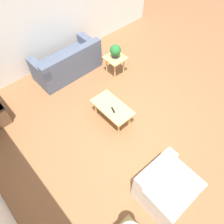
# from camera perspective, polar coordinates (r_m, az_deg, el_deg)

# --- Properties ---
(ground_plane) EXTENTS (14.00, 14.00, 0.00)m
(ground_plane) POSITION_cam_1_polar(r_m,az_deg,el_deg) (5.11, 4.94, -2.19)
(ground_plane) COLOR #8E5B38
(wall_right) EXTENTS (0.12, 7.20, 2.70)m
(wall_right) POSITION_cam_1_polar(r_m,az_deg,el_deg) (6.15, -16.55, 23.22)
(wall_right) COLOR white
(wall_right) RESTS_ON ground_plane
(sofa) EXTENTS (0.85, 1.78, 0.83)m
(sofa) POSITION_cam_1_polar(r_m,az_deg,el_deg) (6.11, -11.46, 12.30)
(sofa) COLOR #4C566B
(sofa) RESTS_ON ground_plane
(armchair) EXTENTS (0.85, 0.89, 0.77)m
(armchair) POSITION_cam_1_polar(r_m,az_deg,el_deg) (4.13, 13.55, -18.74)
(armchair) COLOR silver
(armchair) RESTS_ON ground_plane
(coffee_table) EXTENTS (0.95, 0.51, 0.46)m
(coffee_table) POSITION_cam_1_polar(r_m,az_deg,el_deg) (4.80, 0.07, 0.95)
(coffee_table) COLOR tan
(coffee_table) RESTS_ON ground_plane
(side_table_plant) EXTENTS (0.49, 0.49, 0.54)m
(side_table_plant) POSITION_cam_1_polar(r_m,az_deg,el_deg) (5.90, 0.86, 13.38)
(side_table_plant) COLOR tan
(side_table_plant) RESTS_ON ground_plane
(potted_plant) EXTENTS (0.29, 0.29, 0.36)m
(potted_plant) POSITION_cam_1_polar(r_m,az_deg,el_deg) (5.72, 0.90, 15.70)
(potted_plant) COLOR #333338
(potted_plant) RESTS_ON side_table_plant
(remote_control) EXTENTS (0.16, 0.09, 0.02)m
(remote_control) POSITION_cam_1_polar(r_m,az_deg,el_deg) (4.68, 0.27, 0.55)
(remote_control) COLOR black
(remote_control) RESTS_ON coffee_table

